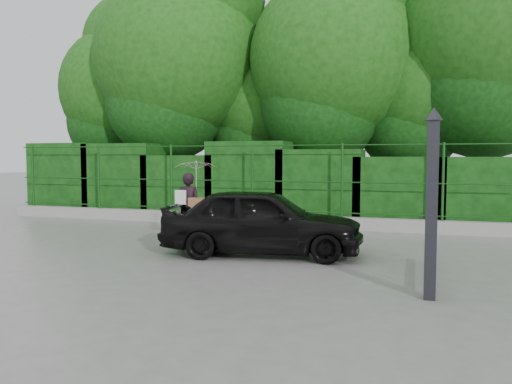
% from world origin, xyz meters
% --- Properties ---
extents(ground, '(80.00, 80.00, 0.00)m').
position_xyz_m(ground, '(0.00, 0.00, 0.00)').
color(ground, gray).
extents(kerb, '(14.00, 0.25, 0.30)m').
position_xyz_m(kerb, '(0.00, 4.50, 0.15)').
color(kerb, '#9E9E99').
rests_on(kerb, ground).
extents(fence, '(14.13, 0.06, 1.80)m').
position_xyz_m(fence, '(0.22, 4.50, 1.20)').
color(fence, '#134413').
rests_on(fence, kerb).
extents(hedge, '(14.20, 1.20, 2.19)m').
position_xyz_m(hedge, '(-0.27, 5.50, 1.00)').
color(hedge, black).
rests_on(hedge, ground).
extents(trees, '(17.10, 6.15, 8.08)m').
position_xyz_m(trees, '(1.14, 7.74, 4.62)').
color(trees, black).
rests_on(trees, ground).
extents(gate, '(0.22, 2.33, 2.36)m').
position_xyz_m(gate, '(4.60, -0.72, 1.19)').
color(gate, '#25252C').
rests_on(gate, ground).
extents(woman, '(0.90, 0.92, 1.71)m').
position_xyz_m(woman, '(0.02, 1.80, 1.13)').
color(woman, black).
rests_on(woman, ground).
extents(car, '(3.76, 1.95, 1.22)m').
position_xyz_m(car, '(1.79, 0.88, 0.61)').
color(car, black).
rests_on(car, ground).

